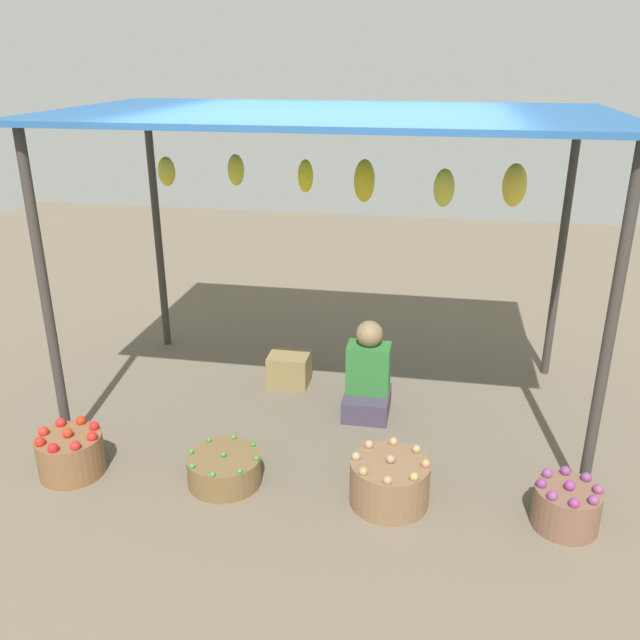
{
  "coord_description": "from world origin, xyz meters",
  "views": [
    {
      "loc": [
        0.79,
        -4.82,
        2.71
      ],
      "look_at": [
        0.0,
        -0.49,
        0.95
      ],
      "focal_mm": 37.48,
      "sensor_mm": 36.0,
      "label": 1
    }
  ],
  "objects_px": {
    "basket_red_tomatoes": "(71,453)",
    "basket_green_chilies": "(224,469)",
    "basket_potatoes": "(390,482)",
    "wooden_crate_near_vendor": "(289,369)",
    "basket_purple_onions": "(566,506)",
    "vendor_person": "(368,378)"
  },
  "relations": [
    {
      "from": "vendor_person",
      "to": "basket_green_chilies",
      "type": "bearing_deg",
      "value": -126.41
    },
    {
      "from": "basket_green_chilies",
      "to": "wooden_crate_near_vendor",
      "type": "relative_size",
      "value": 1.43
    },
    {
      "from": "basket_green_chilies",
      "to": "vendor_person",
      "type": "bearing_deg",
      "value": 53.59
    },
    {
      "from": "basket_green_chilies",
      "to": "basket_potatoes",
      "type": "distance_m",
      "value": 1.11
    },
    {
      "from": "basket_potatoes",
      "to": "basket_purple_onions",
      "type": "distance_m",
      "value": 1.08
    },
    {
      "from": "vendor_person",
      "to": "basket_green_chilies",
      "type": "relative_size",
      "value": 1.56
    },
    {
      "from": "basket_green_chilies",
      "to": "wooden_crate_near_vendor",
      "type": "xyz_separation_m",
      "value": [
        0.11,
        1.5,
        0.04
      ]
    },
    {
      "from": "vendor_person",
      "to": "basket_potatoes",
      "type": "xyz_separation_m",
      "value": [
        0.28,
        -1.15,
        -0.14
      ]
    },
    {
      "from": "basket_purple_onions",
      "to": "basket_red_tomatoes",
      "type": "bearing_deg",
      "value": -179.42
    },
    {
      "from": "wooden_crate_near_vendor",
      "to": "basket_potatoes",
      "type": "bearing_deg",
      "value": -56.41
    },
    {
      "from": "vendor_person",
      "to": "basket_potatoes",
      "type": "bearing_deg",
      "value": -76.46
    },
    {
      "from": "basket_green_chilies",
      "to": "basket_purple_onions",
      "type": "bearing_deg",
      "value": -1.36
    },
    {
      "from": "basket_red_tomatoes",
      "to": "basket_potatoes",
      "type": "distance_m",
      "value": 2.19
    },
    {
      "from": "basket_green_chilies",
      "to": "basket_red_tomatoes",
      "type": "bearing_deg",
      "value": -175.47
    },
    {
      "from": "basket_purple_onions",
      "to": "vendor_person",
      "type": "bearing_deg",
      "value": 138.91
    },
    {
      "from": "vendor_person",
      "to": "basket_red_tomatoes",
      "type": "distance_m",
      "value": 2.27
    },
    {
      "from": "vendor_person",
      "to": "basket_green_chilies",
      "type": "height_order",
      "value": "vendor_person"
    },
    {
      "from": "basket_red_tomatoes",
      "to": "wooden_crate_near_vendor",
      "type": "xyz_separation_m",
      "value": [
        1.18,
        1.59,
        -0.01
      ]
    },
    {
      "from": "basket_purple_onions",
      "to": "wooden_crate_near_vendor",
      "type": "xyz_separation_m",
      "value": [
        -2.09,
        1.55,
        -0.0
      ]
    },
    {
      "from": "basket_red_tomatoes",
      "to": "basket_green_chilies",
      "type": "height_order",
      "value": "basket_red_tomatoes"
    },
    {
      "from": "vendor_person",
      "to": "wooden_crate_near_vendor",
      "type": "relative_size",
      "value": 2.24
    },
    {
      "from": "basket_red_tomatoes",
      "to": "basket_purple_onions",
      "type": "distance_m",
      "value": 3.27
    }
  ]
}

